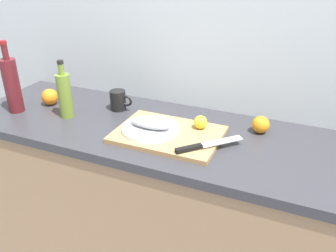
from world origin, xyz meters
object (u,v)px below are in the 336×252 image
object	(u,v)px
olive_oil_bottle	(65,95)
coffee_mug_0	(118,100)
lemon_0	(201,122)
white_plate	(151,129)
wine_bottle	(12,84)
cutting_board	(168,134)
orange_0	(261,125)
fish_fillet	(150,123)
chef_knife	(201,146)

from	to	relation	value
olive_oil_bottle	coffee_mug_0	bearing A→B (deg)	42.19
lemon_0	white_plate	bearing A→B (deg)	-151.31
olive_oil_bottle	wine_bottle	bearing A→B (deg)	-170.18
lemon_0	coffee_mug_0	xyz separation A→B (m)	(-0.45, 0.07, 0.00)
white_plate	wine_bottle	world-z (taller)	wine_bottle
cutting_board	lemon_0	world-z (taller)	lemon_0
orange_0	fish_fillet	bearing A→B (deg)	-154.33
fish_fillet	lemon_0	xyz separation A→B (m)	(0.19, 0.10, -0.00)
fish_fillet	lemon_0	bearing A→B (deg)	28.69
white_plate	olive_oil_bottle	size ratio (longest dim) A/B	0.90
wine_bottle	orange_0	world-z (taller)	wine_bottle
fish_fillet	lemon_0	size ratio (longest dim) A/B	3.17
orange_0	wine_bottle	bearing A→B (deg)	-168.00
lemon_0	olive_oil_bottle	world-z (taller)	olive_oil_bottle
wine_bottle	lemon_0	bearing A→B (deg)	8.85
olive_oil_bottle	chef_knife	bearing A→B (deg)	-5.49
fish_fillet	olive_oil_bottle	size ratio (longest dim) A/B	0.67
fish_fillet	wine_bottle	distance (m)	0.72
fish_fillet	olive_oil_bottle	distance (m)	0.45
olive_oil_bottle	orange_0	size ratio (longest dim) A/B	3.65
white_plate	coffee_mug_0	distance (m)	0.32
fish_fillet	orange_0	world-z (taller)	orange_0
lemon_0	orange_0	distance (m)	0.26
chef_knife	coffee_mug_0	distance (m)	0.56
fish_fillet	chef_knife	size ratio (longest dim) A/B	0.80
white_plate	coffee_mug_0	size ratio (longest dim) A/B	2.10
chef_knife	coffee_mug_0	bearing A→B (deg)	109.06
coffee_mug_0	orange_0	world-z (taller)	coffee_mug_0
coffee_mug_0	orange_0	xyz separation A→B (m)	(0.69, 0.03, -0.01)
white_plate	lemon_0	bearing A→B (deg)	28.69
orange_0	cutting_board	bearing A→B (deg)	-151.22
orange_0	coffee_mug_0	bearing A→B (deg)	-177.58
lemon_0	orange_0	world-z (taller)	lemon_0
lemon_0	olive_oil_bottle	xyz separation A→B (m)	(-0.63, -0.09, 0.06)
cutting_board	orange_0	bearing A→B (deg)	28.78
fish_fillet	lemon_0	distance (m)	0.22
lemon_0	wine_bottle	bearing A→B (deg)	-171.15
lemon_0	olive_oil_bottle	size ratio (longest dim) A/B	0.21
cutting_board	white_plate	xyz separation A→B (m)	(-0.08, -0.01, 0.02)
chef_knife	coffee_mug_0	world-z (taller)	coffee_mug_0
chef_knife	orange_0	distance (m)	0.32
cutting_board	white_plate	bearing A→B (deg)	-170.85
chef_knife	coffee_mug_0	xyz separation A→B (m)	(-0.51, 0.23, 0.02)
white_plate	chef_knife	bearing A→B (deg)	-13.05
fish_fillet	olive_oil_bottle	xyz separation A→B (m)	(-0.44, 0.01, 0.06)
olive_oil_bottle	coffee_mug_0	distance (m)	0.26
fish_fillet	cutting_board	bearing A→B (deg)	9.15
fish_fillet	chef_knife	xyz separation A→B (m)	(0.25, -0.06, -0.02)
chef_knife	orange_0	world-z (taller)	orange_0
chef_knife	white_plate	bearing A→B (deg)	120.75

